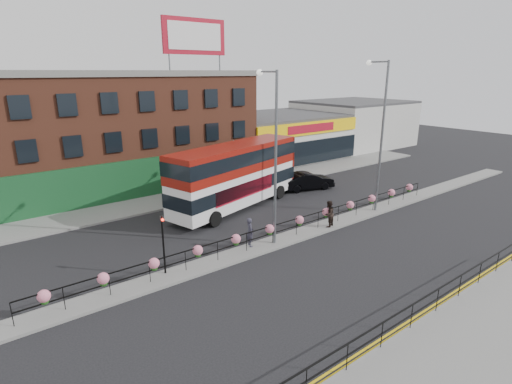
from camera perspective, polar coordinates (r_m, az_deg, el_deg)
ground at (r=25.63m, az=4.11°, el=-6.91°), size 120.00×120.00×0.00m
south_pavement at (r=19.50m, az=29.33°, el=-17.23°), size 60.00×4.00×0.15m
north_pavement at (r=34.90m, az=-9.03°, el=-0.41°), size 60.00×4.00×0.15m
median at (r=25.60m, az=4.12°, el=-6.76°), size 60.00×1.60×0.15m
yellow_line_inner at (r=20.30m, az=23.22°, el=-15.17°), size 60.00×0.10×0.01m
yellow_line_outer at (r=20.24m, az=23.67°, el=-15.34°), size 60.00×0.10×0.01m
brick_building at (r=39.53m, az=-20.17°, el=8.31°), size 25.00×12.21×10.30m
supermarket at (r=49.57m, az=2.82°, el=7.96°), size 15.00×12.25×5.30m
warehouse_east at (r=60.08m, az=13.73°, el=9.55°), size 14.50×12.00×6.30m
billboard at (r=37.30m, az=-8.78°, el=21.10°), size 6.00×0.29×4.40m
median_railing at (r=25.23m, az=4.16°, el=-4.73°), size 30.04×0.56×1.23m
south_railing at (r=18.13m, az=21.43°, el=-15.50°), size 20.04×0.05×1.12m
double_decker_bus at (r=30.77m, az=-2.82°, el=3.22°), size 12.65×6.06×4.99m
car at (r=36.44m, az=7.38°, el=1.58°), size 4.21×5.71×1.59m
pedestrian_a at (r=24.11m, az=-0.88°, el=-5.73°), size 0.92×0.82×1.80m
pedestrian_b at (r=27.47m, az=10.34°, el=-3.09°), size 1.30×1.22×1.84m
lamp_column_west at (r=23.31m, az=2.44°, el=6.79°), size 0.37×1.80×10.28m
lamp_column_east at (r=30.60m, az=17.25°, el=9.22°), size 0.39×1.92×10.95m
traffic_light_median at (r=20.95m, az=-13.21°, el=-5.60°), size 0.15×0.28×3.65m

